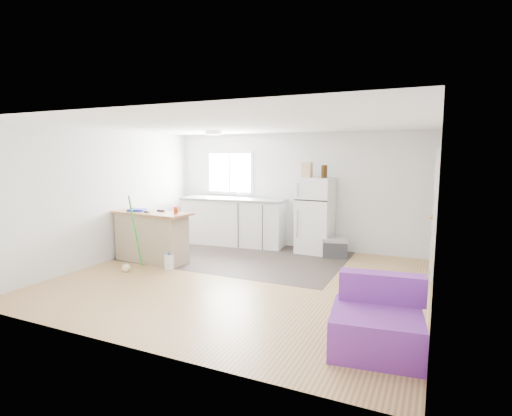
{
  "coord_description": "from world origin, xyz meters",
  "views": [
    {
      "loc": [
        2.75,
        -5.45,
        1.95
      ],
      "look_at": [
        -0.08,
        0.7,
        1.04
      ],
      "focal_mm": 28.0,
      "sensor_mm": 36.0,
      "label": 1
    }
  ],
  "objects": [
    {
      "name": "tool_b",
      "position": [
        -1.98,
        0.15,
        0.94
      ],
      "size": [
        0.1,
        0.05,
        0.03
      ],
      "primitive_type": "cube",
      "rotation": [
        0.0,
        0.0,
        -0.12
      ],
      "color": "black",
      "rests_on": "peninsula"
    },
    {
      "name": "vinyl_zone",
      "position": [
        -0.73,
        1.25,
        0.0
      ],
      "size": [
        4.05,
        2.5,
        0.0
      ],
      "primitive_type": "cube",
      "color": "#312A25",
      "rests_on": "floor"
    },
    {
      "name": "blue_tray",
      "position": [
        -2.29,
        0.24,
        0.94
      ],
      "size": [
        0.36,
        0.31,
        0.04
      ],
      "primitive_type": "cube",
      "rotation": [
        0.0,
        0.0,
        0.36
      ],
      "color": "#132BB7",
      "rests_on": "peninsula"
    },
    {
      "name": "ceiling_fixture",
      "position": [
        -1.2,
        1.2,
        2.36
      ],
      "size": [
        0.3,
        0.3,
        0.07
      ],
      "primitive_type": "cylinder",
      "color": "white",
      "rests_on": "ceiling"
    },
    {
      "name": "room",
      "position": [
        0.0,
        0.0,
        1.2
      ],
      "size": [
        5.51,
        5.01,
        2.41
      ],
      "color": "olive",
      "rests_on": "ground"
    },
    {
      "name": "bottle_left",
      "position": [
        0.7,
        2.1,
        1.63
      ],
      "size": [
        0.09,
        0.09,
        0.25
      ],
      "primitive_type": "cylinder",
      "rotation": [
        0.0,
        0.0,
        -0.38
      ],
      "color": "#331F09",
      "rests_on": "refrigerator"
    },
    {
      "name": "purple_seat",
      "position": [
        2.26,
        -1.47,
        0.26
      ],
      "size": [
        0.97,
        0.93,
        0.72
      ],
      "rotation": [
        0.0,
        0.0,
        0.13
      ],
      "color": "purple",
      "rests_on": "floor"
    },
    {
      "name": "cooler",
      "position": [
        1.02,
        1.96,
        0.19
      ],
      "size": [
        0.53,
        0.41,
        0.37
      ],
      "rotation": [
        0.0,
        0.0,
        0.19
      ],
      "color": "#323234",
      "rests_on": "floor"
    },
    {
      "name": "peninsula",
      "position": [
        -1.98,
        0.25,
        0.47
      ],
      "size": [
        1.54,
        0.7,
        0.92
      ],
      "rotation": [
        0.0,
        0.0,
        -0.08
      ],
      "color": "tan",
      "rests_on": "floor"
    },
    {
      "name": "bottle_right",
      "position": [
        0.74,
        2.16,
        1.63
      ],
      "size": [
        0.09,
        0.09,
        0.25
      ],
      "primitive_type": "cylinder",
      "rotation": [
        0.0,
        0.0,
        0.36
      ],
      "color": "#331F09",
      "rests_on": "refrigerator"
    },
    {
      "name": "mop",
      "position": [
        -1.91,
        -0.42,
        0.23
      ],
      "size": [
        0.24,
        0.37,
        1.31
      ],
      "rotation": [
        0.0,
        0.0,
        0.17
      ],
      "color": "green",
      "rests_on": "floor"
    },
    {
      "name": "interior_door",
      "position": [
        2.72,
        1.55,
        1.02
      ],
      "size": [
        0.11,
        0.92,
        2.1
      ],
      "color": "white",
      "rests_on": "right_wall"
    },
    {
      "name": "cleaner_jug",
      "position": [
        -1.37,
        -0.04,
        0.13
      ],
      "size": [
        0.15,
        0.12,
        0.3
      ],
      "rotation": [
        0.0,
        0.0,
        0.19
      ],
      "color": "white",
      "rests_on": "floor"
    },
    {
      "name": "cardboard_box",
      "position": [
        0.38,
        2.12,
        1.65
      ],
      "size": [
        0.22,
        0.14,
        0.3
      ],
      "primitive_type": "cube",
      "rotation": [
        0.0,
        0.0,
        -0.21
      ],
      "color": "#A4815E",
      "rests_on": "refrigerator"
    },
    {
      "name": "kitchen_cabinets",
      "position": [
        -1.28,
        2.15,
        0.52
      ],
      "size": [
        2.34,
        0.93,
        1.31
      ],
      "rotation": [
        0.0,
        0.0,
        0.1
      ],
      "color": "white",
      "rests_on": "floor"
    },
    {
      "name": "refrigerator",
      "position": [
        0.54,
        2.17,
        0.75
      ],
      "size": [
        0.68,
        0.65,
        1.5
      ],
      "rotation": [
        0.0,
        0.0,
        -0.03
      ],
      "color": "white",
      "rests_on": "floor"
    },
    {
      "name": "tool_a",
      "position": [
        -1.83,
        0.36,
        0.94
      ],
      "size": [
        0.14,
        0.05,
        0.03
      ],
      "primitive_type": "cube",
      "rotation": [
        0.0,
        0.0,
        -0.01
      ],
      "color": "black",
      "rests_on": "peninsula"
    },
    {
      "name": "red_cup",
      "position": [
        -1.44,
        0.29,
        0.98
      ],
      "size": [
        0.09,
        0.09,
        0.12
      ],
      "primitive_type": "cylinder",
      "rotation": [
        0.0,
        0.0,
        -0.09
      ],
      "color": "red",
      "rests_on": "peninsula"
    },
    {
      "name": "window",
      "position": [
        -1.55,
        2.49,
        1.55
      ],
      "size": [
        1.18,
        0.06,
        0.98
      ],
      "color": "white",
      "rests_on": "back_wall"
    }
  ]
}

